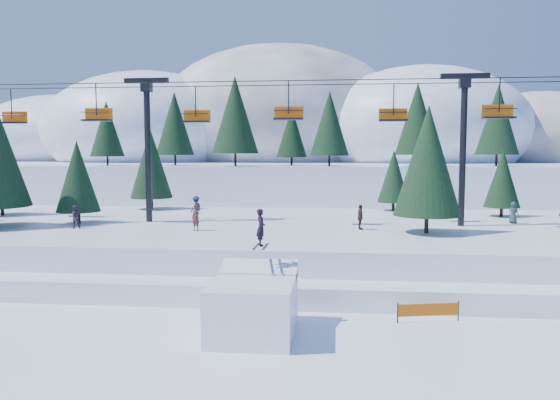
# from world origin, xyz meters

# --- Properties ---
(ground) EXTENTS (160.00, 160.00, 0.00)m
(ground) POSITION_xyz_m (0.00, 0.00, 0.00)
(ground) COLOR white
(ground) RESTS_ON ground
(mid_shelf) EXTENTS (70.00, 22.00, 2.50)m
(mid_shelf) POSITION_xyz_m (0.00, 18.00, 1.25)
(mid_shelf) COLOR white
(mid_shelf) RESTS_ON ground
(berm) EXTENTS (70.00, 6.00, 1.10)m
(berm) POSITION_xyz_m (0.00, 8.00, 0.55)
(berm) COLOR white
(berm) RESTS_ON ground
(mountain_ridge) EXTENTS (119.00, 60.00, 26.46)m
(mountain_ridge) POSITION_xyz_m (-5.08, 73.34, 9.64)
(mountain_ridge) COLOR white
(mountain_ridge) RESTS_ON ground
(jump_kicker) EXTENTS (3.36, 4.58, 5.06)m
(jump_kicker) POSITION_xyz_m (1.18, 1.61, 1.24)
(jump_kicker) COLOR white
(jump_kicker) RESTS_ON ground
(chairlift) EXTENTS (46.01, 3.21, 10.28)m
(chairlift) POSITION_xyz_m (0.81, 18.05, 9.32)
(chairlift) COLOR black
(chairlift) RESTS_ON mid_shelf
(conifer_stand) EXTENTS (61.48, 17.99, 9.98)m
(conifer_stand) POSITION_xyz_m (0.63, 17.84, 6.90)
(conifer_stand) COLOR black
(conifer_stand) RESTS_ON mid_shelf
(distant_skiers) EXTENTS (30.58, 6.97, 1.76)m
(distant_skiers) POSITION_xyz_m (-1.29, 17.22, 3.33)
(distant_skiers) COLOR #213937
(distant_skiers) RESTS_ON mid_shelf
(banner_near) EXTENTS (2.79, 0.68, 0.90)m
(banner_near) POSITION_xyz_m (8.62, 4.07, 0.54)
(banner_near) COLOR black
(banner_near) RESTS_ON ground
(banner_far) EXTENTS (2.83, 0.50, 0.90)m
(banner_far) POSITION_xyz_m (9.91, 6.30, 0.54)
(banner_far) COLOR black
(banner_far) RESTS_ON ground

